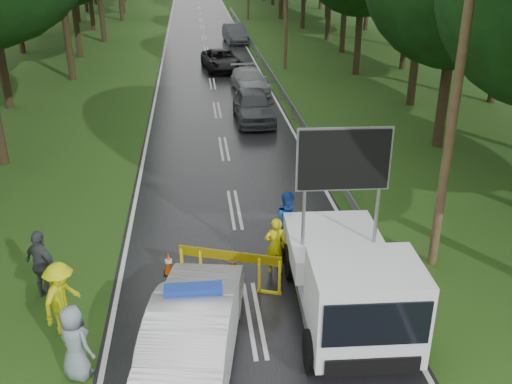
{
  "coord_description": "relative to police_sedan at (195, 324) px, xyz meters",
  "views": [
    {
      "loc": [
        -1.19,
        -11.07,
        8.29
      ],
      "look_at": [
        0.54,
        4.47,
        1.3
      ],
      "focal_mm": 40.0,
      "sensor_mm": 36.0,
      "label": 1
    }
  ],
  "objects": [
    {
      "name": "guardrail",
      "position": [
        5.08,
        30.78,
        -0.26
      ],
      "size": [
        0.12,
        60.06,
        0.7
      ],
      "color": "gray",
      "rests_on": "ground"
    },
    {
      "name": "officer",
      "position": [
        2.17,
        3.11,
        0.01
      ],
      "size": [
        0.62,
        0.42,
        1.63
      ],
      "primitive_type": "imported",
      "rotation": [
        0.0,
        0.0,
        3.2
      ],
      "color": "yellow",
      "rests_on": "ground"
    },
    {
      "name": "road",
      "position": [
        1.38,
        31.11,
        -0.79
      ],
      "size": [
        7.0,
        140.0,
        0.02
      ],
      "primitive_type": "cube",
      "color": "black",
      "rests_on": "ground"
    },
    {
      "name": "queue_car_second",
      "position": [
        3.52,
        23.06,
        -0.16
      ],
      "size": [
        2.25,
        4.57,
        1.28
      ],
      "primitive_type": "imported",
      "rotation": [
        0.0,
        0.0,
        0.11
      ],
      "color": "#9B9FA3",
      "rests_on": "ground"
    },
    {
      "name": "bystander_mid",
      "position": [
        -3.71,
        2.61,
        0.13
      ],
      "size": [
        1.14,
        1.03,
        1.86
      ],
      "primitive_type": "imported",
      "rotation": [
        0.0,
        0.0,
        2.47
      ],
      "color": "#3D4045",
      "rests_on": "ground"
    },
    {
      "name": "bystander_left",
      "position": [
        -2.95,
        1.11,
        0.1
      ],
      "size": [
        1.08,
        1.34,
        1.81
      ],
      "primitive_type": "imported",
      "rotation": [
        0.0,
        0.0,
        1.16
      ],
      "color": "#CDD40B",
      "rests_on": "ground"
    },
    {
      "name": "civilian",
      "position": [
        2.69,
        4.11,
        0.14
      ],
      "size": [
        1.11,
        0.99,
        1.89
      ],
      "primitive_type": "imported",
      "rotation": [
        0.0,
        0.0,
        0.34
      ],
      "color": "#18409F",
      "rests_on": "ground"
    },
    {
      "name": "cone_left_mid",
      "position": [
        -0.67,
        3.34,
        -0.48
      ],
      "size": [
        0.31,
        0.31,
        0.66
      ],
      "color": "black",
      "rests_on": "ground"
    },
    {
      "name": "police_sedan",
      "position": [
        0.0,
        0.0,
        0.0
      ],
      "size": [
        2.49,
        5.07,
        1.76
      ],
      "rotation": [
        0.0,
        0.0,
        2.97
      ],
      "color": "silver",
      "rests_on": "ground"
    },
    {
      "name": "queue_car_first",
      "position": [
        3.08,
        17.06,
        -0.03
      ],
      "size": [
        1.9,
        4.58,
        1.55
      ],
      "primitive_type": "imported",
      "rotation": [
        0.0,
        0.0,
        0.02
      ],
      "color": "#404248",
      "rests_on": "ground"
    },
    {
      "name": "ground",
      "position": [
        1.38,
        1.11,
        -0.8
      ],
      "size": [
        160.0,
        160.0,
        0.0
      ],
      "primitive_type": "plane",
      "color": "#234A15",
      "rests_on": "ground"
    },
    {
      "name": "barrier",
      "position": [
        0.91,
        2.46,
        0.03
      ],
      "size": [
        2.54,
        0.96,
        1.11
      ],
      "rotation": [
        0.0,
        0.0,
        -0.35
      ],
      "color": "yellow",
      "rests_on": "ground"
    },
    {
      "name": "queue_car_fourth",
      "position": [
        3.98,
        40.15,
        -0.02
      ],
      "size": [
        2.06,
        4.9,
        1.57
      ],
      "primitive_type": "imported",
      "rotation": [
        0.0,
        0.0,
        0.09
      ],
      "color": "#414449",
      "rests_on": "ground"
    },
    {
      "name": "cone_center",
      "position": [
        1.02,
        3.11,
        -0.41
      ],
      "size": [
        0.38,
        0.38,
        0.8
      ],
      "color": "black",
      "rests_on": "ground"
    },
    {
      "name": "utility_pole_near",
      "position": [
        6.58,
        3.11,
        4.26
      ],
      "size": [
        1.4,
        0.24,
        10.0
      ],
      "color": "#4B3123",
      "rests_on": "ground"
    },
    {
      "name": "queue_car_third",
      "position": [
        2.18,
        29.06,
        -0.12
      ],
      "size": [
        2.86,
        5.15,
        1.36
      ],
      "primitive_type": "imported",
      "rotation": [
        0.0,
        0.0,
        0.13
      ],
      "color": "black",
      "rests_on": "ground"
    },
    {
      "name": "cone_far",
      "position": [
        2.78,
        3.61,
        -0.41
      ],
      "size": [
        0.39,
        0.39,
        0.82
      ],
      "color": "black",
      "rests_on": "ground"
    },
    {
      "name": "work_truck",
      "position": [
        3.53,
        0.73,
        0.37
      ],
      "size": [
        2.64,
        5.52,
        4.31
      ],
      "rotation": [
        0.0,
        0.0,
        -0.04
      ],
      "color": "gray",
      "rests_on": "ground"
    },
    {
      "name": "cone_right",
      "position": [
        4.88,
        2.61,
        -0.48
      ],
      "size": [
        0.32,
        0.32,
        0.68
      ],
      "color": "black",
      "rests_on": "ground"
    },
    {
      "name": "bystander_right",
      "position": [
        -2.42,
        -0.39,
        0.04
      ],
      "size": [
        0.98,
        0.92,
        1.68
      ],
      "primitive_type": "imported",
      "rotation": [
        0.0,
        0.0,
        2.51
      ],
      "color": "gray",
      "rests_on": "ground"
    }
  ]
}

